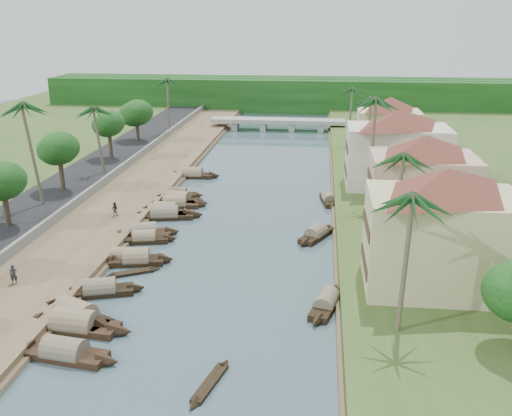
# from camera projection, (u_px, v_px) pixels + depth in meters

# --- Properties ---
(ground) EXTENTS (220.00, 220.00, 0.00)m
(ground) POSITION_uv_depth(u_px,v_px,m) (217.00, 278.00, 52.10)
(ground) COLOR #3D525B
(ground) RESTS_ON ground
(left_bank) EXTENTS (10.00, 180.00, 0.80)m
(left_bank) POSITION_uv_depth(u_px,v_px,m) (121.00, 201.00, 72.52)
(left_bank) COLOR brown
(left_bank) RESTS_ON ground
(right_bank) EXTENTS (16.00, 180.00, 1.20)m
(right_bank) POSITION_uv_depth(u_px,v_px,m) (402.00, 209.00, 68.72)
(right_bank) COLOR #334E1F
(right_bank) RESTS_ON ground
(road) EXTENTS (8.00, 180.00, 1.40)m
(road) POSITION_uv_depth(u_px,v_px,m) (57.00, 197.00, 73.34)
(road) COLOR black
(road) RESTS_ON ground
(retaining_wall) EXTENTS (0.40, 180.00, 1.10)m
(retaining_wall) POSITION_uv_depth(u_px,v_px,m) (89.00, 193.00, 72.67)
(retaining_wall) COLOR slate
(retaining_wall) RESTS_ON left_bank
(treeline) EXTENTS (120.00, 14.00, 8.00)m
(treeline) POSITION_uv_depth(u_px,v_px,m) (286.00, 94.00, 145.02)
(treeline) COLOR #10360E
(treeline) RESTS_ON ground
(bridge) EXTENTS (28.00, 4.00, 2.40)m
(bridge) POSITION_uv_depth(u_px,v_px,m) (278.00, 122.00, 119.37)
(bridge) COLOR gray
(bridge) RESTS_ON ground
(building_near) EXTENTS (14.85, 14.85, 10.20)m
(building_near) POSITION_uv_depth(u_px,v_px,m) (442.00, 228.00, 46.16)
(building_near) COLOR #C7C085
(building_near) RESTS_ON right_bank
(building_mid) EXTENTS (14.11, 14.11, 9.70)m
(building_mid) POSITION_uv_depth(u_px,v_px,m) (422.00, 179.00, 61.20)
(building_mid) COLOR #D39F95
(building_mid) RESTS_ON right_bank
(building_far) EXTENTS (15.59, 15.59, 10.20)m
(building_far) POSITION_uv_depth(u_px,v_px,m) (397.00, 148.00, 74.42)
(building_far) COLOR silver
(building_far) RESTS_ON right_bank
(building_distant) EXTENTS (12.62, 12.62, 9.20)m
(building_distant) POSITION_uv_depth(u_px,v_px,m) (388.00, 125.00, 93.31)
(building_distant) COLOR #C7C085
(building_distant) RESTS_ON right_bank
(sampan_0) EXTENTS (8.73, 2.92, 2.25)m
(sampan_0) POSITION_uv_depth(u_px,v_px,m) (65.00, 353.00, 39.72)
(sampan_0) COLOR black
(sampan_0) RESTS_ON ground
(sampan_1) EXTENTS (8.85, 5.62, 2.58)m
(sampan_1) POSITION_uv_depth(u_px,v_px,m) (76.00, 316.00, 44.65)
(sampan_1) COLOR black
(sampan_1) RESTS_ON ground
(sampan_2) EXTENTS (9.73, 2.87, 2.49)m
(sampan_2) POSITION_uv_depth(u_px,v_px,m) (75.00, 325.00, 43.36)
(sampan_2) COLOR black
(sampan_2) RESTS_ON ground
(sampan_3) EXTENTS (7.95, 3.84, 2.12)m
(sampan_3) POSITION_uv_depth(u_px,v_px,m) (100.00, 290.00, 48.84)
(sampan_3) COLOR black
(sampan_3) RESTS_ON ground
(sampan_4) EXTENTS (6.60, 1.77, 1.91)m
(sampan_4) POSITION_uv_depth(u_px,v_px,m) (123.00, 257.00, 55.62)
(sampan_4) COLOR black
(sampan_4) RESTS_ON ground
(sampan_5) EXTENTS (7.50, 3.18, 2.32)m
(sampan_5) POSITION_uv_depth(u_px,v_px,m) (137.00, 260.00, 54.97)
(sampan_5) COLOR black
(sampan_5) RESTS_ON ground
(sampan_6) EXTENTS (8.18, 4.32, 2.38)m
(sampan_6) POSITION_uv_depth(u_px,v_px,m) (144.00, 233.00, 61.65)
(sampan_6) COLOR black
(sampan_6) RESTS_ON ground
(sampan_7) EXTENTS (7.12, 2.78, 1.90)m
(sampan_7) POSITION_uv_depth(u_px,v_px,m) (144.00, 239.00, 60.17)
(sampan_7) COLOR black
(sampan_7) RESTS_ON ground
(sampan_8) EXTENTS (8.22, 2.70, 2.47)m
(sampan_8) POSITION_uv_depth(u_px,v_px,m) (165.00, 212.00, 68.37)
(sampan_8) COLOR black
(sampan_8) RESTS_ON ground
(sampan_9) EXTENTS (9.58, 3.53, 2.36)m
(sampan_9) POSITION_uv_depth(u_px,v_px,m) (165.00, 215.00, 67.34)
(sampan_9) COLOR black
(sampan_9) RESTS_ON ground
(sampan_10) EXTENTS (8.56, 3.23, 2.30)m
(sampan_10) POSITION_uv_depth(u_px,v_px,m) (175.00, 204.00, 71.27)
(sampan_10) COLOR black
(sampan_10) RESTS_ON ground
(sampan_11) EXTENTS (8.62, 3.17, 2.40)m
(sampan_11) POSITION_uv_depth(u_px,v_px,m) (178.00, 200.00, 72.79)
(sampan_11) COLOR black
(sampan_11) RESTS_ON ground
(sampan_12) EXTENTS (7.23, 1.52, 1.78)m
(sampan_12) POSITION_uv_depth(u_px,v_px,m) (177.00, 194.00, 75.47)
(sampan_12) COLOR black
(sampan_12) RESTS_ON ground
(sampan_13) EXTENTS (8.45, 2.12, 2.29)m
(sampan_13) POSITION_uv_depth(u_px,v_px,m) (193.00, 175.00, 84.58)
(sampan_13) COLOR black
(sampan_13) RESTS_ON ground
(sampan_14) EXTENTS (3.42, 7.93, 1.94)m
(sampan_14) POSITION_uv_depth(u_px,v_px,m) (326.00, 303.00, 46.66)
(sampan_14) COLOR black
(sampan_14) RESTS_ON ground
(sampan_15) EXTENTS (4.71, 7.29, 2.02)m
(sampan_15) POSITION_uv_depth(u_px,v_px,m) (316.00, 234.00, 61.39)
(sampan_15) COLOR black
(sampan_15) RESTS_ON ground
(sampan_16) EXTENTS (2.50, 7.23, 1.80)m
(sampan_16) POSITION_uv_depth(u_px,v_px,m) (328.00, 199.00, 73.13)
(sampan_16) COLOR black
(sampan_16) RESTS_ON ground
(canoe_0) EXTENTS (2.23, 5.93, 0.78)m
(canoe_0) POSITION_uv_depth(u_px,v_px,m) (210.00, 383.00, 36.92)
(canoe_0) COLOR black
(canoe_0) RESTS_ON ground
(canoe_1) EXTENTS (5.07, 3.29, 0.86)m
(canoe_1) POSITION_uv_depth(u_px,v_px,m) (133.00, 273.00, 52.86)
(canoe_1) COLOR black
(canoe_1) RESTS_ON ground
(canoe_2) EXTENTS (6.08, 1.46, 0.88)m
(canoe_2) POSITION_uv_depth(u_px,v_px,m) (175.00, 204.00, 72.40)
(canoe_2) COLOR black
(canoe_2) RESTS_ON ground
(palm_0) EXTENTS (3.20, 3.20, 11.68)m
(palm_0) POSITION_uv_depth(u_px,v_px,m) (410.00, 200.00, 37.96)
(palm_0) COLOR brown
(palm_0) RESTS_ON ground
(palm_1) EXTENTS (3.20, 3.20, 11.10)m
(palm_1) POSITION_uv_depth(u_px,v_px,m) (398.00, 157.00, 51.76)
(palm_1) COLOR brown
(palm_1) RESTS_ON ground
(palm_2) EXTENTS (3.20, 3.20, 14.10)m
(palm_2) POSITION_uv_depth(u_px,v_px,m) (375.00, 102.00, 65.19)
(palm_2) COLOR brown
(palm_2) RESTS_ON ground
(palm_3) EXTENTS (3.20, 3.20, 11.78)m
(palm_3) POSITION_uv_depth(u_px,v_px,m) (370.00, 100.00, 83.01)
(palm_3) COLOR brown
(palm_3) RESTS_ON ground
(palm_5) EXTENTS (3.20, 3.20, 13.42)m
(palm_5) POSITION_uv_depth(u_px,v_px,m) (29.00, 107.00, 64.53)
(palm_5) COLOR brown
(palm_5) RESTS_ON ground
(palm_6) EXTENTS (3.20, 3.20, 10.83)m
(palm_6) POSITION_uv_depth(u_px,v_px,m) (98.00, 109.00, 79.18)
(palm_6) COLOR brown
(palm_6) RESTS_ON ground
(palm_7) EXTENTS (3.20, 3.20, 11.24)m
(palm_7) POSITION_uv_depth(u_px,v_px,m) (351.00, 90.00, 98.77)
(palm_7) COLOR brown
(palm_7) RESTS_ON ground
(palm_8) EXTENTS (3.20, 3.20, 11.48)m
(palm_8) POSITION_uv_depth(u_px,v_px,m) (167.00, 81.00, 108.56)
(palm_8) COLOR brown
(palm_8) RESTS_ON ground
(tree_2) EXTENTS (4.72, 4.72, 6.86)m
(tree_2) POSITION_uv_depth(u_px,v_px,m) (3.00, 182.00, 59.63)
(tree_2) COLOR #4C3F2B
(tree_2) RESTS_ON ground
(tree_3) EXTENTS (4.84, 4.84, 7.39)m
(tree_3) POSITION_uv_depth(u_px,v_px,m) (59.00, 149.00, 72.25)
(tree_3) COLOR #4C3F2B
(tree_3) RESTS_ON ground
(tree_4) EXTENTS (4.62, 4.62, 7.30)m
(tree_4) POSITION_uv_depth(u_px,v_px,m) (109.00, 125.00, 88.95)
(tree_4) COLOR #4C3F2B
(tree_4) RESTS_ON ground
(tree_5) EXTENTS (5.44, 5.44, 7.10)m
(tree_5) POSITION_uv_depth(u_px,v_px,m) (136.00, 114.00, 102.16)
(tree_5) COLOR #4C3F2B
(tree_5) RESTS_ON ground
(tree_6) EXTENTS (4.12, 4.12, 6.76)m
(tree_6) POSITION_uv_depth(u_px,v_px,m) (433.00, 147.00, 76.26)
(tree_6) COLOR #4C3F2B
(tree_6) RESTS_ON ground
(person_near) EXTENTS (0.73, 0.59, 1.72)m
(person_near) POSITION_uv_depth(u_px,v_px,m) (14.00, 274.00, 48.92)
(person_near) COLOR #282930
(person_near) RESTS_ON left_bank
(person_far) EXTENTS (0.83, 0.66, 1.64)m
(person_far) POSITION_uv_depth(u_px,v_px,m) (115.00, 209.00, 65.73)
(person_far) COLOR #363426
(person_far) RESTS_ON left_bank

